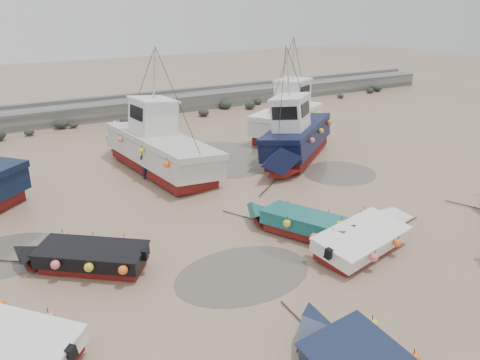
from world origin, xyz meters
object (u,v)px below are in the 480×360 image
object	(u,v)px
dinghy_2	(299,220)
cabin_boat_1	(154,145)
person	(147,178)
cabin_boat_3	(291,115)
dinghy_4	(82,254)
dinghy_5	(366,235)
cabin_boat_2	(296,137)

from	to	relation	value
dinghy_2	cabin_boat_1	bearing A→B (deg)	75.43
dinghy_2	person	bearing A→B (deg)	82.57
dinghy_2	cabin_boat_3	bearing A→B (deg)	28.36
person	cabin_boat_3	bearing A→B (deg)	-175.20
dinghy_4	dinghy_2	bearing A→B (deg)	-63.40
dinghy_5	cabin_boat_1	xyz separation A→B (m)	(-3.64, 11.84, 0.76)
dinghy_2	cabin_boat_1	distance (m)	9.98
dinghy_2	cabin_boat_2	bearing A→B (deg)	27.34
dinghy_4	cabin_boat_3	distance (m)	18.49
dinghy_5	cabin_boat_3	size ratio (longest dim) A/B	0.71
cabin_boat_1	cabin_boat_3	distance (m)	10.18
cabin_boat_2	person	size ratio (longest dim) A/B	4.89
dinghy_2	dinghy_5	distance (m)	2.55
cabin_boat_2	cabin_boat_3	size ratio (longest dim) A/B	0.98
dinghy_4	dinghy_5	world-z (taller)	same
dinghy_5	cabin_boat_2	bearing A→B (deg)	145.92
cabin_boat_1	cabin_boat_3	bearing A→B (deg)	2.60
dinghy_4	cabin_boat_2	xyz separation A→B (m)	(12.73, 5.67, 0.81)
cabin_boat_1	cabin_boat_3	xyz separation A→B (m)	(10.02, 1.83, 0.08)
cabin_boat_3	dinghy_4	bearing A→B (deg)	-86.16
cabin_boat_1	person	distance (m)	1.97
cabin_boat_2	cabin_boat_1	bearing A→B (deg)	32.89
cabin_boat_1	person	size ratio (longest dim) A/B	6.62
dinghy_2	dinghy_5	xyz separation A→B (m)	(1.39, -2.14, -0.01)
dinghy_4	dinghy_5	distance (m)	9.81
cabin_boat_2	cabin_boat_3	distance (m)	5.17
dinghy_2	cabin_boat_2	size ratio (longest dim) A/B	0.64
dinghy_4	cabin_boat_2	world-z (taller)	cabin_boat_2
dinghy_2	dinghy_4	world-z (taller)	same
dinghy_4	cabin_boat_1	xyz separation A→B (m)	(5.48, 8.22, 0.76)
person	dinghy_2	bearing A→B (deg)	99.57
cabin_boat_3	dinghy_5	bearing A→B (deg)	-54.12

